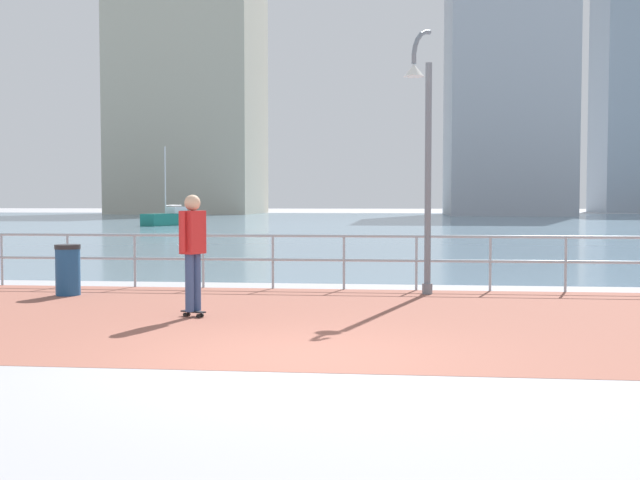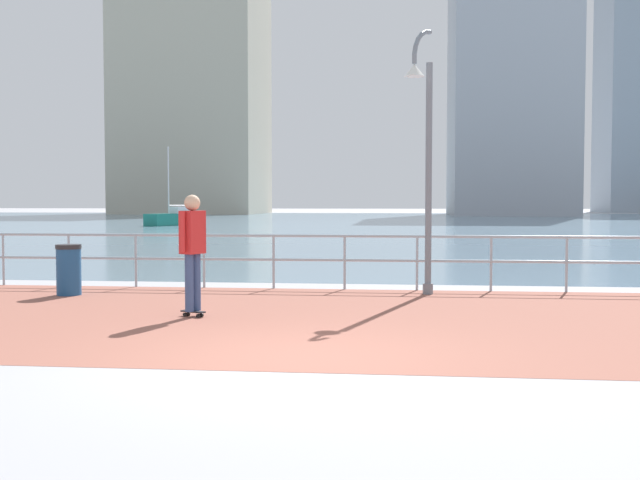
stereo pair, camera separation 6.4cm
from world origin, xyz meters
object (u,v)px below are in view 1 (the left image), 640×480
skateboarder (193,243)px  trash_bin (68,270)px  lamppost (424,149)px  sailboat_white (167,218)px

skateboarder → trash_bin: 3.84m
lamppost → trash_bin: (-6.45, -0.73, -2.20)m
skateboarder → lamppost: bearing=41.5°
lamppost → sailboat_white: sailboat_white is taller
skateboarder → sailboat_white: (-12.93, 40.57, -0.59)m
trash_bin → sailboat_white: 39.51m
trash_bin → sailboat_white: size_ratio=0.17×
lamppost → trash_bin: bearing=-173.6°
lamppost → skateboarder: (-3.47, -3.06, -1.57)m
skateboarder → trash_bin: bearing=141.9°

